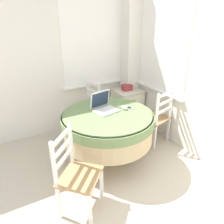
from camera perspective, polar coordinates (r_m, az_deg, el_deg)
The scene contains 10 objects.
corner_room_shell at distance 3.08m, azimuth 3.06°, elevation 11.62°, with size 4.06×4.48×2.55m.
round_dining_table at distance 2.97m, azimuth -1.14°, elevation -3.34°, with size 1.24×1.24×0.75m.
laptop at distance 2.97m, azimuth -2.03°, elevation 1.41°, with size 0.37×0.34×0.25m.
computer_mouse at distance 3.01m, azimuth 3.29°, elevation 1.13°, with size 0.06×0.10×0.05m.
cell_phone at distance 3.05m, azimuth 4.56°, elevation 1.07°, with size 0.07×0.11×0.01m.
dining_chair_near_back_window at distance 3.79m, azimuth -6.40°, elevation 0.75°, with size 0.44×0.47×0.93m.
dining_chair_near_right_window at distance 3.53m, azimuth 11.52°, elevation -1.55°, with size 0.52×0.49×0.93m.
dining_chair_camera_near at distance 2.38m, azimuth -9.38°, elevation -15.72°, with size 0.58×0.58×0.93m.
corner_cabinet at distance 4.23m, azimuth 3.97°, elevation 1.67°, with size 0.49×0.51×0.64m.
storage_box at distance 4.08m, azimuth 3.93°, elevation 6.43°, with size 0.17×0.14×0.11m.
Camera 1 is at (-0.60, -0.91, 1.98)m, focal length 35.00 mm.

